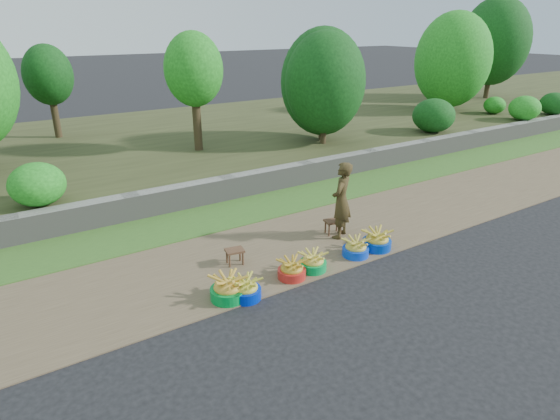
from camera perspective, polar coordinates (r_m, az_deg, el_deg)
ground_plane at (r=7.87m, az=7.35°, el=-7.54°), size 120.00×120.00×0.00m
dirt_shoulder at (r=8.74m, az=2.12°, el=-4.15°), size 80.00×2.50×0.02m
grass_verge at (r=10.30m, az=-4.23°, el=0.02°), size 80.00×1.50×0.04m
retaining_wall at (r=10.92m, az=-6.42°, el=2.66°), size 80.00×0.35×0.55m
earth_bank at (r=15.31m, az=-14.77°, el=7.58°), size 80.00×10.00×0.50m
vegetation at (r=12.97m, az=-20.89°, el=14.82°), size 36.80×7.56×4.48m
basin_a at (r=7.06m, az=-6.36°, el=-9.54°), size 0.53×0.53×0.40m
basin_b at (r=7.07m, az=-4.21°, el=-9.60°), size 0.46×0.46×0.35m
basin_c at (r=7.56m, az=1.44°, el=-7.32°), size 0.46×0.46×0.34m
basin_d at (r=7.81m, az=4.02°, el=-6.38°), size 0.46×0.46×0.34m
basin_e at (r=8.34m, az=9.21°, el=-4.65°), size 0.47×0.47×0.35m
basin_f at (r=8.66m, az=11.74°, el=-3.69°), size 0.52×0.52×0.39m
stool_left at (r=7.96m, az=-5.55°, el=-5.18°), size 0.34×0.29×0.27m
stool_right at (r=9.09m, az=6.50°, el=-1.59°), size 0.37×0.31×0.28m
vendor_woman at (r=8.80m, az=7.49°, el=1.17°), size 0.64×0.59×1.47m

